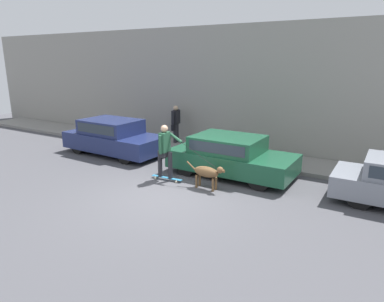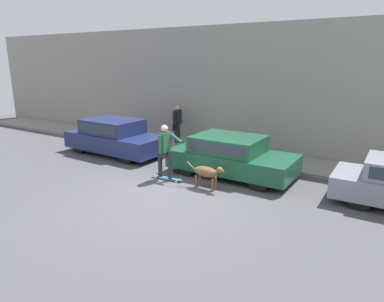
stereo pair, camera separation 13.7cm
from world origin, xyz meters
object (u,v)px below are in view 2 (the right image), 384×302
object	(u,v)px
parked_car_1	(231,156)
skateboarder	(165,149)
dog	(207,173)
parked_car_0	(115,137)
pedestrian_with_bag	(177,122)

from	to	relation	value
parked_car_1	skateboarder	world-z (taller)	skateboarder
dog	parked_car_1	bearing A→B (deg)	91.35
parked_car_0	skateboarder	xyz separation A→B (m)	(3.52, -1.48, 0.33)
parked_car_1	skateboarder	distance (m)	2.15
parked_car_0	dog	xyz separation A→B (m)	(4.98, -1.48, -0.17)
parked_car_1	skateboarder	xyz separation A→B (m)	(-1.52, -1.47, 0.36)
parked_car_0	pedestrian_with_bag	size ratio (longest dim) A/B	2.61
parked_car_0	dog	size ratio (longest dim) A/B	3.28
skateboarder	pedestrian_with_bag	xyz separation A→B (m)	(-2.22, 3.94, 0.01)
parked_car_0	parked_car_1	xyz separation A→B (m)	(5.04, -0.00, -0.03)
dog	pedestrian_with_bag	xyz separation A→B (m)	(-3.68, 3.94, 0.51)
parked_car_1	dog	distance (m)	1.49
parked_car_0	pedestrian_with_bag	xyz separation A→B (m)	(1.30, 2.46, 0.35)
parked_car_1	dog	world-z (taller)	parked_car_1
parked_car_1	skateboarder	size ratio (longest dim) A/B	1.68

